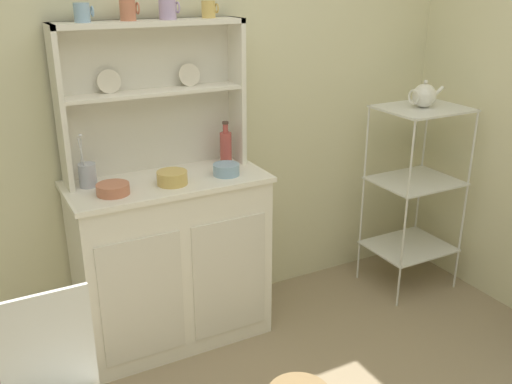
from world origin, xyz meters
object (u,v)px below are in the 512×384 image
at_px(hutch_cabinet, 172,259).
at_px(porcelain_teapot, 424,96).
at_px(hutch_shelf_unit, 151,86).
at_px(jam_bottle, 226,147).
at_px(bowl_mixing_large, 113,189).
at_px(utensil_jar, 87,175).
at_px(bakers_rack, 416,179).
at_px(cup_sky_0, 82,13).

height_order(hutch_cabinet, porcelain_teapot, porcelain_teapot).
relative_size(hutch_shelf_unit, jam_bottle, 3.98).
height_order(bowl_mixing_large, jam_bottle, jam_bottle).
bearing_deg(utensil_jar, bakers_rack, -6.95).
height_order(cup_sky_0, porcelain_teapot, cup_sky_0).
distance_m(hutch_cabinet, porcelain_teapot, 1.63).
relative_size(cup_sky_0, utensil_jar, 0.32).
xyz_separation_m(jam_bottle, utensil_jar, (-0.71, -0.01, -0.03)).
xyz_separation_m(bakers_rack, bowl_mixing_large, (-1.74, 0.07, 0.22)).
distance_m(hutch_cabinet, hutch_shelf_unit, 0.86).
distance_m(hutch_shelf_unit, jam_bottle, 0.49).
relative_size(hutch_shelf_unit, utensil_jar, 3.50).
height_order(hutch_cabinet, utensil_jar, utensil_jar).
distance_m(hutch_cabinet, jam_bottle, 0.63).
bearing_deg(hutch_shelf_unit, hutch_cabinet, -90.00).
xyz_separation_m(hutch_cabinet, bakers_rack, (1.46, -0.14, 0.23)).
xyz_separation_m(cup_sky_0, utensil_jar, (-0.06, -0.04, -0.71)).
bearing_deg(hutch_shelf_unit, porcelain_teapot, -11.86).
height_order(bowl_mixing_large, porcelain_teapot, porcelain_teapot).
bearing_deg(jam_bottle, utensil_jar, -179.32).
xyz_separation_m(bakers_rack, jam_bottle, (-1.11, 0.23, 0.29)).
height_order(hutch_cabinet, cup_sky_0, cup_sky_0).
bearing_deg(porcelain_teapot, jam_bottle, 168.28).
distance_m(bakers_rack, utensil_jar, 1.85).
xyz_separation_m(hutch_shelf_unit, porcelain_teapot, (1.46, -0.31, -0.13)).
distance_m(utensil_jar, porcelain_teapot, 1.84).
height_order(hutch_cabinet, hutch_shelf_unit, hutch_shelf_unit).
distance_m(jam_bottle, utensil_jar, 0.71).
bearing_deg(hutch_cabinet, porcelain_teapot, -5.60).
relative_size(bowl_mixing_large, jam_bottle, 0.66).
height_order(hutch_shelf_unit, jam_bottle, hutch_shelf_unit).
bearing_deg(jam_bottle, bowl_mixing_large, -165.82).
bearing_deg(utensil_jar, jam_bottle, 0.68).
height_order(hutch_cabinet, jam_bottle, jam_bottle).
bearing_deg(porcelain_teapot, bowl_mixing_large, 177.70).
distance_m(cup_sky_0, porcelain_teapot, 1.83).
xyz_separation_m(bakers_rack, utensil_jar, (-1.81, 0.22, 0.25)).
distance_m(hutch_shelf_unit, bowl_mixing_large, 0.54).
distance_m(cup_sky_0, utensil_jar, 0.71).
xyz_separation_m(hutch_shelf_unit, jam_bottle, (0.35, -0.08, -0.33)).
height_order(hutch_shelf_unit, bowl_mixing_large, hutch_shelf_unit).
bearing_deg(utensil_jar, porcelain_teapot, -6.95).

